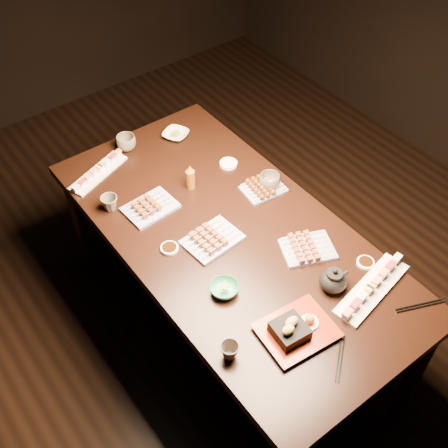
{
  "coord_description": "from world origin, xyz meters",
  "views": [
    {
      "loc": [
        -1.05,
        -1.25,
        2.58
      ],
      "look_at": [
        -0.03,
        0.12,
        0.77
      ],
      "focal_mm": 45.0,
      "sensor_mm": 36.0,
      "label": 1
    }
  ],
  "objects_px": {
    "edamame_bowl_green": "(224,289)",
    "sushi_platter_far": "(98,171)",
    "teacup_near_left": "(230,351)",
    "dining_table": "(230,285)",
    "teacup_far_left": "(110,203)",
    "condiment_bottle": "(190,177)",
    "teacup_far_right": "(126,143)",
    "teapot": "(333,279)",
    "sushi_platter_near": "(373,286)",
    "yakitori_plate_left": "(150,204)",
    "tempura_tray": "(298,325)",
    "yakitori_plate_center": "(212,236)",
    "teacup_mid_right": "(269,182)",
    "edamame_bowl_cream": "(176,135)",
    "yakitori_plate_right": "(308,246)"
  },
  "relations": [
    {
      "from": "sushi_platter_near",
      "to": "sushi_platter_far",
      "type": "xyz_separation_m",
      "value": [
        -0.54,
        1.29,
        -0.0
      ]
    },
    {
      "from": "sushi_platter_far",
      "to": "tempura_tray",
      "type": "distance_m",
      "value": 1.27
    },
    {
      "from": "edamame_bowl_green",
      "to": "tempura_tray",
      "type": "height_order",
      "value": "tempura_tray"
    },
    {
      "from": "yakitori_plate_left",
      "to": "teacup_far_left",
      "type": "height_order",
      "value": "teacup_far_left"
    },
    {
      "from": "sushi_platter_near",
      "to": "yakitori_plate_left",
      "type": "relative_size",
      "value": 1.74
    },
    {
      "from": "teacup_far_left",
      "to": "condiment_bottle",
      "type": "height_order",
      "value": "condiment_bottle"
    },
    {
      "from": "yakitori_plate_center",
      "to": "teapot",
      "type": "distance_m",
      "value": 0.55
    },
    {
      "from": "edamame_bowl_cream",
      "to": "tempura_tray",
      "type": "xyz_separation_m",
      "value": [
        -0.3,
        -1.27,
        0.04
      ]
    },
    {
      "from": "yakitori_plate_left",
      "to": "yakitori_plate_right",
      "type": "bearing_deg",
      "value": -60.41
    },
    {
      "from": "dining_table",
      "to": "sushi_platter_near",
      "type": "relative_size",
      "value": 4.48
    },
    {
      "from": "tempura_tray",
      "to": "teacup_far_left",
      "type": "xyz_separation_m",
      "value": [
        -0.24,
        1.01,
        -0.01
      ]
    },
    {
      "from": "yakitori_plate_center",
      "to": "teacup_mid_right",
      "type": "distance_m",
      "value": 0.43
    },
    {
      "from": "sushi_platter_far",
      "to": "teacup_near_left",
      "type": "distance_m",
      "value": 1.19
    },
    {
      "from": "teacup_near_left",
      "to": "dining_table",
      "type": "bearing_deg",
      "value": 52.11
    },
    {
      "from": "tempura_tray",
      "to": "condiment_bottle",
      "type": "height_order",
      "value": "condiment_bottle"
    },
    {
      "from": "sushi_platter_far",
      "to": "edamame_bowl_cream",
      "type": "xyz_separation_m",
      "value": [
        0.47,
        0.02,
        -0.0
      ]
    },
    {
      "from": "yakitori_plate_right",
      "to": "edamame_bowl_green",
      "type": "relative_size",
      "value": 1.87
    },
    {
      "from": "dining_table",
      "to": "teacup_far_left",
      "type": "relative_size",
      "value": 23.11
    },
    {
      "from": "yakitori_plate_right",
      "to": "edamame_bowl_cream",
      "type": "relative_size",
      "value": 1.72
    },
    {
      "from": "dining_table",
      "to": "yakitori_plate_right",
      "type": "relative_size",
      "value": 8.2
    },
    {
      "from": "yakitori_plate_right",
      "to": "teacup_far_left",
      "type": "bearing_deg",
      "value": 149.94
    },
    {
      "from": "dining_table",
      "to": "sushi_platter_near",
      "type": "xyz_separation_m",
      "value": [
        0.27,
        -0.59,
        0.4
      ]
    },
    {
      "from": "edamame_bowl_green",
      "to": "sushi_platter_far",
      "type": "bearing_deg",
      "value": 93.9
    },
    {
      "from": "sushi_platter_far",
      "to": "tempura_tray",
      "type": "xyz_separation_m",
      "value": [
        0.17,
        -1.26,
        0.03
      ]
    },
    {
      "from": "teacup_mid_right",
      "to": "yakitori_plate_center",
      "type": "bearing_deg",
      "value": -164.96
    },
    {
      "from": "yakitori_plate_center",
      "to": "edamame_bowl_cream",
      "type": "xyz_separation_m",
      "value": [
        0.28,
        0.7,
        -0.01
      ]
    },
    {
      "from": "edamame_bowl_green",
      "to": "teacup_far_left",
      "type": "relative_size",
      "value": 1.5
    },
    {
      "from": "dining_table",
      "to": "teacup_far_right",
      "type": "distance_m",
      "value": 0.89
    },
    {
      "from": "yakitori_plate_left",
      "to": "tempura_tray",
      "type": "distance_m",
      "value": 0.9
    },
    {
      "from": "yakitori_plate_left",
      "to": "edamame_bowl_green",
      "type": "xyz_separation_m",
      "value": [
        -0.01,
        -0.58,
        -0.01
      ]
    },
    {
      "from": "dining_table",
      "to": "yakitori_plate_center",
      "type": "bearing_deg",
      "value": 167.86
    },
    {
      "from": "yakitori_plate_left",
      "to": "teacup_mid_right",
      "type": "relative_size",
      "value": 2.33
    },
    {
      "from": "teacup_mid_right",
      "to": "yakitori_plate_left",
      "type": "bearing_deg",
      "value": 157.44
    },
    {
      "from": "yakitori_plate_center",
      "to": "teacup_near_left",
      "type": "xyz_separation_m",
      "value": [
        -0.28,
        -0.49,
        0.0
      ]
    },
    {
      "from": "yakitori_plate_right",
      "to": "tempura_tray",
      "type": "relative_size",
      "value": 0.79
    },
    {
      "from": "edamame_bowl_cream",
      "to": "condiment_bottle",
      "type": "height_order",
      "value": "condiment_bottle"
    },
    {
      "from": "teacup_far_right",
      "to": "teapot",
      "type": "relative_size",
      "value": 0.76
    },
    {
      "from": "edamame_bowl_cream",
      "to": "teacup_far_left",
      "type": "bearing_deg",
      "value": -153.75
    },
    {
      "from": "teacup_far_left",
      "to": "sushi_platter_near",
      "type": "bearing_deg",
      "value": -59.5
    },
    {
      "from": "sushi_platter_near",
      "to": "yakitori_plate_right",
      "type": "xyz_separation_m",
      "value": [
        -0.06,
        0.31,
        0.0
      ]
    },
    {
      "from": "edamame_bowl_green",
      "to": "edamame_bowl_cream",
      "type": "bearing_deg",
      "value": 67.19
    },
    {
      "from": "teacup_near_left",
      "to": "edamame_bowl_cream",
      "type": "bearing_deg",
      "value": 64.94
    },
    {
      "from": "teacup_near_left",
      "to": "teacup_far_left",
      "type": "bearing_deg",
      "value": 88.47
    },
    {
      "from": "sushi_platter_far",
      "to": "condiment_bottle",
      "type": "bearing_deg",
      "value": 110.83
    },
    {
      "from": "teacup_far_left",
      "to": "condiment_bottle",
      "type": "xyz_separation_m",
      "value": [
        0.38,
        -0.1,
        0.03
      ]
    },
    {
      "from": "yakitori_plate_center",
      "to": "teacup_mid_right",
      "type": "relative_size",
      "value": 2.42
    },
    {
      "from": "sushi_platter_near",
      "to": "edamame_bowl_green",
      "type": "xyz_separation_m",
      "value": [
        -0.48,
        0.35,
        -0.01
      ]
    },
    {
      "from": "sushi_platter_near",
      "to": "sushi_platter_far",
      "type": "height_order",
      "value": "sushi_platter_near"
    },
    {
      "from": "sushi_platter_near",
      "to": "teacup_near_left",
      "type": "distance_m",
      "value": 0.65
    },
    {
      "from": "sushi_platter_near",
      "to": "edamame_bowl_green",
      "type": "distance_m",
      "value": 0.59
    }
  ]
}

